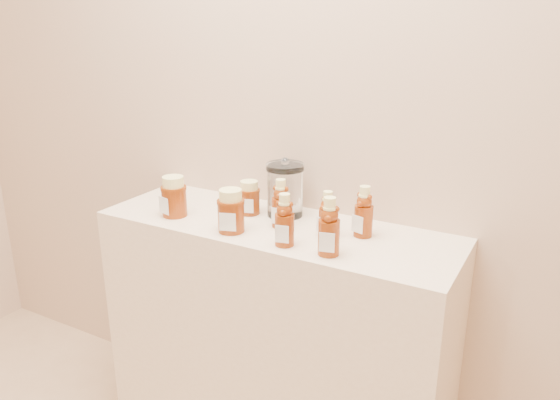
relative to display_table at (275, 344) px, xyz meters
The scene contains 11 objects.
wall_back 0.92m from the display_table, 90.00° to the left, with size 3.50×0.02×2.70m, color tan.
display_table is the anchor object (origin of this frame).
bear_bottle_back_left 0.54m from the display_table, ahead, with size 0.06×0.06×0.18m, color #6B2408, non-canonical shape.
bear_bottle_back_mid 0.56m from the display_table, ahead, with size 0.06×0.06×0.16m, color #6B2408, non-canonical shape.
bear_bottle_back_right 0.61m from the display_table, 10.26° to the left, with size 0.06×0.06×0.18m, color #6B2408, non-canonical shape.
bear_bottle_front_left 0.57m from the display_table, 50.42° to the right, with size 0.06×0.06×0.18m, color #6B2408, non-canonical shape.
bear_bottle_front_right 0.61m from the display_table, 27.06° to the right, with size 0.07×0.07×0.19m, color #6B2408, non-canonical shape.
honey_jar_left 0.63m from the display_table, 164.97° to the right, with size 0.09×0.09×0.14m, color #6B2408, non-canonical shape.
honey_jar_back 0.53m from the display_table, 158.67° to the left, with size 0.07×0.07×0.12m, color #6B2408, non-canonical shape.
honey_jar_front 0.54m from the display_table, 128.43° to the right, with size 0.09×0.09×0.14m, color #6B2408, non-canonical shape.
glass_canister 0.56m from the display_table, 99.12° to the left, with size 0.13×0.13×0.20m, color white, non-canonical shape.
Camera 1 is at (0.83, 0.11, 1.55)m, focal length 35.00 mm.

